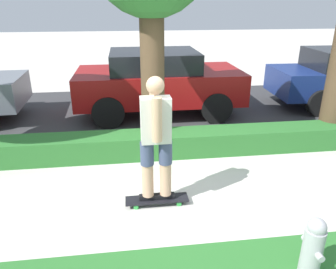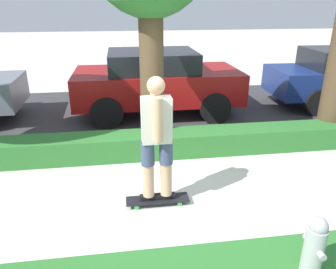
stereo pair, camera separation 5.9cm
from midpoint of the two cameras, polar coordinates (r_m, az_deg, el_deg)
The scene contains 7 objects.
ground_plane at distance 5.03m, azimuth 2.57°, elevation -11.18°, with size 60.00×60.00×0.00m, color beige.
street_asphalt at distance 8.80m, azimuth -2.47°, elevation 3.93°, with size 18.16×5.00×0.01m.
hedge_row at distance 6.31m, azimuth -0.06°, elevation -1.53°, with size 18.16×0.60×0.45m.
skateboard at distance 4.89m, azimuth -2.19°, elevation -11.25°, with size 0.92×0.24×0.09m.
skater_person at distance 4.42m, azimuth -2.37°, elevation -0.59°, with size 0.52×0.47×1.80m.
parked_car_middle at distance 8.51m, azimuth -2.25°, elevation 9.31°, with size 4.16×2.08×1.62m.
fire_hydrant at distance 3.98m, azimuth 23.74°, elevation -17.30°, with size 0.22×0.35×0.71m.
Camera 2 is at (-0.85, -4.11, 2.77)m, focal length 35.00 mm.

